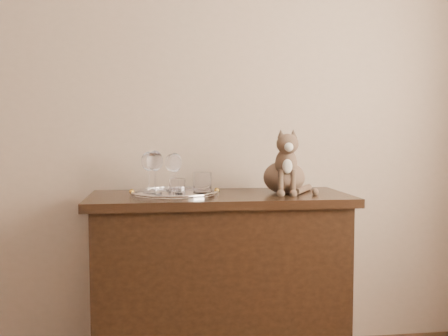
# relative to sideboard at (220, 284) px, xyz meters

# --- Properties ---
(wall_back) EXTENTS (4.00, 0.10, 2.70)m
(wall_back) POSITION_rel_sideboard_xyz_m (-0.60, 0.31, 0.93)
(wall_back) COLOR tan
(wall_back) RESTS_ON ground
(sideboard) EXTENTS (1.20, 0.50, 0.85)m
(sideboard) POSITION_rel_sideboard_xyz_m (0.00, 0.00, 0.00)
(sideboard) COLOR black
(sideboard) RESTS_ON ground
(tray) EXTENTS (0.40, 0.40, 0.01)m
(tray) POSITION_rel_sideboard_xyz_m (-0.21, 0.01, 0.43)
(tray) COLOR silver
(tray) RESTS_ON sideboard
(wine_glass_a) EXTENTS (0.07, 0.07, 0.19)m
(wine_glass_a) POSITION_rel_sideboard_xyz_m (-0.32, 0.06, 0.53)
(wine_glass_a) COLOR white
(wine_glass_a) RESTS_ON tray
(wine_glass_b) EXTENTS (0.07, 0.07, 0.18)m
(wine_glass_b) POSITION_rel_sideboard_xyz_m (-0.22, 0.11, 0.52)
(wine_glass_b) COLOR white
(wine_glass_b) RESTS_ON tray
(wine_glass_c) EXTENTS (0.07, 0.07, 0.20)m
(wine_glass_c) POSITION_rel_sideboard_xyz_m (-0.30, 0.01, 0.53)
(wine_glass_c) COLOR white
(wine_glass_c) RESTS_ON tray
(wine_glass_d) EXTENTS (0.07, 0.07, 0.19)m
(wine_glass_d) POSITION_rel_sideboard_xyz_m (-0.21, 0.01, 0.53)
(wine_glass_d) COLOR silver
(wine_glass_d) RESTS_ON tray
(tumbler_b) EXTENTS (0.07, 0.07, 0.08)m
(tumbler_b) POSITION_rel_sideboard_xyz_m (-0.20, -0.11, 0.47)
(tumbler_b) COLOR white
(tumbler_b) RESTS_ON tray
(tumbler_c) EXTENTS (0.08, 0.08, 0.10)m
(tumbler_c) POSITION_rel_sideboard_xyz_m (-0.08, 0.01, 0.48)
(tumbler_c) COLOR silver
(tumbler_c) RESTS_ON tray
(cat) EXTENTS (0.33, 0.32, 0.30)m
(cat) POSITION_rel_sideboard_xyz_m (0.31, 0.01, 0.58)
(cat) COLOR #49372C
(cat) RESTS_ON sideboard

